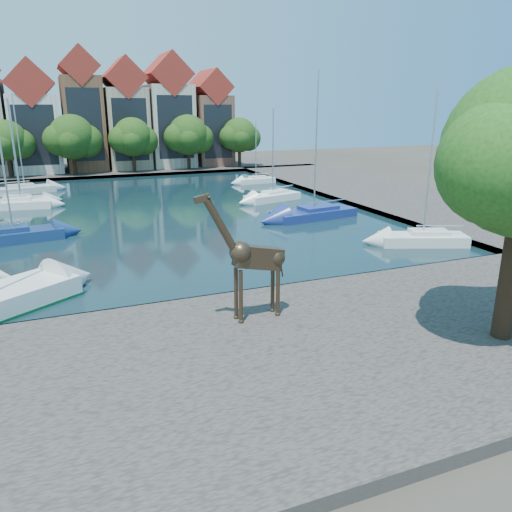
# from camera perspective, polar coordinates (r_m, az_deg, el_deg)

# --- Properties ---
(ground) EXTENTS (160.00, 160.00, 0.00)m
(ground) POSITION_cam_1_polar(r_m,az_deg,el_deg) (26.00, -0.60, -4.77)
(ground) COLOR #38332B
(ground) RESTS_ON ground
(water_basin) EXTENTS (38.00, 50.00, 0.08)m
(water_basin) POSITION_cam_1_polar(r_m,az_deg,el_deg) (48.28, -11.12, 5.13)
(water_basin) COLOR black
(water_basin) RESTS_ON ground
(near_quay) EXTENTS (50.00, 14.00, 0.50)m
(near_quay) POSITION_cam_1_polar(r_m,az_deg,el_deg) (20.13, 6.84, -10.90)
(near_quay) COLOR #4E4844
(near_quay) RESTS_ON ground
(far_quay) EXTENTS (60.00, 16.00, 0.50)m
(far_quay) POSITION_cam_1_polar(r_m,az_deg,el_deg) (79.55, -15.74, 9.49)
(far_quay) COLOR #4E4844
(far_quay) RESTS_ON ground
(right_quay) EXTENTS (14.00, 52.00, 0.50)m
(right_quay) POSITION_cam_1_polar(r_m,az_deg,el_deg) (58.25, 13.91, 7.14)
(right_quay) COLOR #4E4844
(right_quay) RESTS_ON ground
(townhouse_west_inner) EXTENTS (6.43, 9.18, 15.15)m
(townhouse_west_inner) POSITION_cam_1_polar(r_m,az_deg,el_deg) (78.54, -23.99, 13.82)
(townhouse_west_inner) COLOR silver
(townhouse_west_inner) RESTS_ON far_quay
(townhouse_center) EXTENTS (5.44, 9.18, 16.93)m
(townhouse_center) POSITION_cam_1_polar(r_m,az_deg,el_deg) (78.65, -19.21, 15.07)
(townhouse_center) COLOR brown
(townhouse_center) RESTS_ON far_quay
(townhouse_east_inner) EXTENTS (5.94, 9.18, 15.79)m
(townhouse_east_inner) POSITION_cam_1_polar(r_m,az_deg,el_deg) (79.26, -14.70, 14.98)
(townhouse_east_inner) COLOR tan
(townhouse_east_inner) RESTS_ON far_quay
(townhouse_east_mid) EXTENTS (6.43, 9.18, 16.65)m
(townhouse_east_mid) POSITION_cam_1_polar(r_m,az_deg,el_deg) (80.39, -9.96, 15.55)
(townhouse_east_mid) COLOR beige
(townhouse_east_mid) RESTS_ON far_quay
(townhouse_east_end) EXTENTS (5.44, 9.18, 14.43)m
(townhouse_east_end) POSITION_cam_1_polar(r_m,az_deg,el_deg) (82.06, -5.34, 15.05)
(townhouse_east_end) COLOR brown
(townhouse_east_end) RESTS_ON far_quay
(far_tree_west) EXTENTS (6.76, 5.20, 7.36)m
(far_tree_west) POSITION_cam_1_polar(r_m,az_deg,el_deg) (73.31, -26.56, 11.60)
(far_tree_west) COLOR #332114
(far_tree_west) RESTS_ON far_quay
(far_tree_mid_west) EXTENTS (7.80, 6.00, 8.00)m
(far_tree_mid_west) POSITION_cam_1_polar(r_m,az_deg,el_deg) (73.18, -20.20, 12.48)
(far_tree_mid_west) COLOR #332114
(far_tree_mid_west) RESTS_ON far_quay
(far_tree_mid_east) EXTENTS (7.02, 5.40, 7.52)m
(far_tree_mid_east) POSITION_cam_1_polar(r_m,az_deg,el_deg) (73.94, -13.87, 12.92)
(far_tree_mid_east) COLOR #332114
(far_tree_mid_east) RESTS_ON far_quay
(far_tree_east) EXTENTS (7.54, 5.80, 7.84)m
(far_tree_east) POSITION_cam_1_polar(r_m,az_deg,el_deg) (75.54, -7.70, 13.40)
(far_tree_east) COLOR #332114
(far_tree_east) RESTS_ON far_quay
(far_tree_far_east) EXTENTS (6.76, 5.20, 7.36)m
(far_tree_far_east) POSITION_cam_1_polar(r_m,az_deg,el_deg) (77.93, -1.85, 13.52)
(far_tree_far_east) COLOR #332114
(far_tree_far_east) RESTS_ON far_quay
(giraffe_statue) EXTENTS (4.01, 0.81, 5.73)m
(giraffe_statue) POSITION_cam_1_polar(r_m,az_deg,el_deg) (21.41, -0.48, -0.17)
(giraffe_statue) COLOR #3B2C1D
(giraffe_statue) RESTS_ON near_quay
(sailboat_left_b) EXTENTS (6.98, 3.26, 12.91)m
(sailboat_left_b) POSITION_cam_1_polar(r_m,az_deg,el_deg) (40.18, -26.01, 2.37)
(sailboat_left_b) COLOR navy
(sailboat_left_b) RESTS_ON water_basin
(sailboat_left_c) EXTENTS (5.75, 2.68, 10.12)m
(sailboat_left_c) POSITION_cam_1_polar(r_m,az_deg,el_deg) (53.08, -25.27, 5.57)
(sailboat_left_c) COLOR white
(sailboat_left_c) RESTS_ON water_basin
(sailboat_left_d) EXTENTS (5.79, 3.42, 10.08)m
(sailboat_left_d) POSITION_cam_1_polar(r_m,az_deg,el_deg) (54.05, -25.23, 5.79)
(sailboat_left_d) COLOR silver
(sailboat_left_d) RESTS_ON water_basin
(sailboat_left_e) EXTENTS (6.67, 3.63, 10.78)m
(sailboat_left_e) POSITION_cam_1_polar(r_m,az_deg,el_deg) (62.38, -24.92, 7.05)
(sailboat_left_e) COLOR silver
(sailboat_left_e) RESTS_ON water_basin
(sailboat_right_a) EXTENTS (6.36, 4.16, 10.53)m
(sailboat_right_a) POSITION_cam_1_polar(r_m,az_deg,el_deg) (37.27, 18.56, 2.11)
(sailboat_right_a) COLOR silver
(sailboat_right_a) RESTS_ON water_basin
(sailboat_right_b) EXTENTS (7.96, 3.76, 12.28)m
(sailboat_right_b) POSITION_cam_1_polar(r_m,az_deg,el_deg) (44.14, 6.63, 5.05)
(sailboat_right_b) COLOR navy
(sailboat_right_b) RESTS_ON water_basin
(sailboat_right_c) EXTENTS (6.40, 3.73, 9.20)m
(sailboat_right_c) POSITION_cam_1_polar(r_m,az_deg,el_deg) (52.04, 1.91, 6.94)
(sailboat_right_c) COLOR white
(sailboat_right_c) RESTS_ON water_basin
(sailboat_right_d) EXTENTS (5.00, 2.12, 7.60)m
(sailboat_right_d) POSITION_cam_1_polar(r_m,az_deg,el_deg) (64.14, -0.01, 8.76)
(sailboat_right_d) COLOR white
(sailboat_right_d) RESTS_ON water_basin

